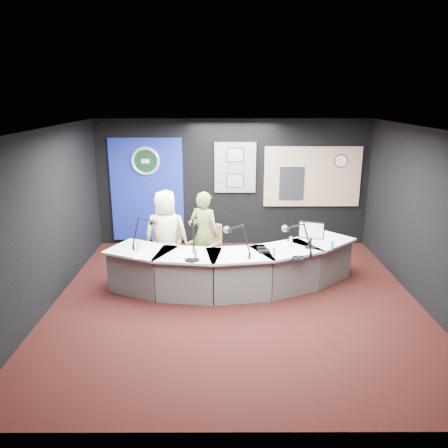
{
  "coord_description": "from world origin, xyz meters",
  "views": [
    {
      "loc": [
        -0.22,
        -6.78,
        3.31
      ],
      "look_at": [
        -0.2,
        0.8,
        1.1
      ],
      "focal_mm": 36.0,
      "sensor_mm": 36.0,
      "label": 1
    }
  ],
  "objects_px": {
    "armchair_left": "(167,249)",
    "person_man": "(166,234)",
    "broadcast_desk": "(233,268)",
    "person_woman": "(204,234)",
    "armchair_right": "(205,247)"
  },
  "relations": [
    {
      "from": "broadcast_desk",
      "to": "armchair_right",
      "type": "bearing_deg",
      "value": 129.87
    },
    {
      "from": "armchair_left",
      "to": "armchair_right",
      "type": "bearing_deg",
      "value": 8.16
    },
    {
      "from": "armchair_left",
      "to": "person_man",
      "type": "bearing_deg",
      "value": 0.0
    },
    {
      "from": "broadcast_desk",
      "to": "person_man",
      "type": "distance_m",
      "value": 1.41
    },
    {
      "from": "armchair_right",
      "to": "broadcast_desk",
      "type": "bearing_deg",
      "value": -20.18
    },
    {
      "from": "armchair_left",
      "to": "armchair_right",
      "type": "distance_m",
      "value": 0.71
    },
    {
      "from": "broadcast_desk",
      "to": "person_woman",
      "type": "bearing_deg",
      "value": 129.87
    },
    {
      "from": "armchair_left",
      "to": "person_man",
      "type": "relative_size",
      "value": 0.64
    },
    {
      "from": "person_man",
      "to": "person_woman",
      "type": "distance_m",
      "value": 0.71
    },
    {
      "from": "broadcast_desk",
      "to": "person_woman",
      "type": "relative_size",
      "value": 2.8
    },
    {
      "from": "person_woman",
      "to": "armchair_left",
      "type": "bearing_deg",
      "value": 31.26
    },
    {
      "from": "broadcast_desk",
      "to": "armchair_left",
      "type": "xyz_separation_m",
      "value": [
        -1.22,
        0.55,
        0.15
      ]
    },
    {
      "from": "person_man",
      "to": "person_woman",
      "type": "xyz_separation_m",
      "value": [
        0.7,
        0.06,
        -0.02
      ]
    },
    {
      "from": "armchair_left",
      "to": "person_woman",
      "type": "relative_size",
      "value": 0.65
    },
    {
      "from": "armchair_right",
      "to": "armchair_left",
      "type": "bearing_deg",
      "value": -145.18
    }
  ]
}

